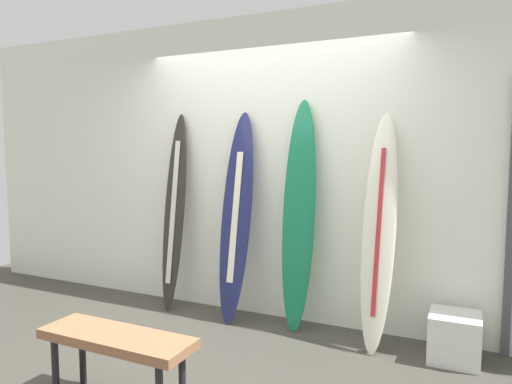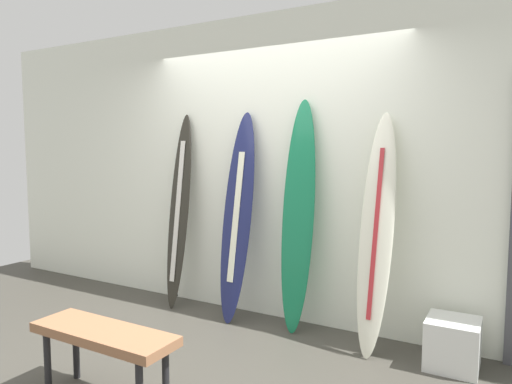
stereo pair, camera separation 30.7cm
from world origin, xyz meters
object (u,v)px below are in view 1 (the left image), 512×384
bench (116,344)px  surfboard_emerald (299,215)px  surfboard_navy (236,218)px  display_block_left (454,337)px  surfboard_charcoal (174,214)px  surfboard_ivory (379,233)px

bench → surfboard_emerald: bearing=71.0°
surfboard_navy → display_block_left: size_ratio=5.29×
surfboard_charcoal → surfboard_emerald: bearing=0.4°
surfboard_navy → surfboard_emerald: surfboard_emerald is taller
surfboard_ivory → bench: bearing=-129.0°
surfboard_charcoal → surfboard_navy: bearing=-2.5°
surfboard_emerald → surfboard_navy: bearing=-176.1°
surfboard_ivory → surfboard_emerald: bearing=172.9°
surfboard_navy → display_block_left: bearing=-1.9°
surfboard_emerald → display_block_left: size_ratio=5.53×
surfboard_charcoal → bench: 1.87m
bench → display_block_left: bearing=40.1°
surfboard_charcoal → bench: (0.72, -1.64, -0.54)m
surfboard_emerald → bench: size_ratio=2.01×
surfboard_emerald → display_block_left: 1.52m
surfboard_emerald → bench: surfboard_emerald is taller
surfboard_navy → display_block_left: (1.86, -0.06, -0.77)m
surfboard_emerald → surfboard_ivory: (0.70, -0.09, -0.08)m
surfboard_charcoal → surfboard_ivory: size_ratio=1.03×
surfboard_navy → bench: bearing=-89.3°
surfboard_charcoal → surfboard_emerald: size_ratio=0.96×
surfboard_charcoal → surfboard_emerald: surfboard_emerald is taller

